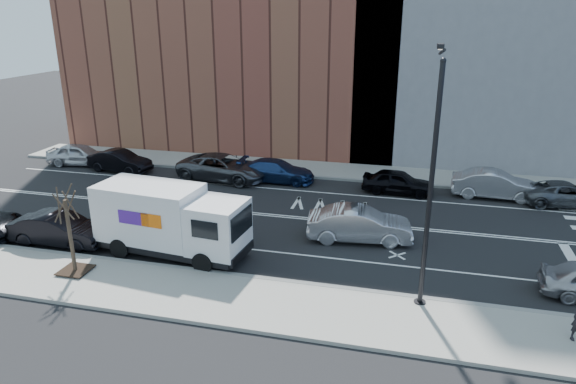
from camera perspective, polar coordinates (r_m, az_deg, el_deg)
The scene contains 19 objects.
ground at distance 27.63m, azimuth -0.16°, elevation -2.76°, with size 120.00×120.00×0.00m, color black.
sidewalk_near at distance 20.07m, azimuth -6.43°, elevation -11.77°, with size 44.00×3.60×0.15m, color gray.
sidewalk_far at distance 35.73m, azimuth 3.29°, elevation 2.53°, with size 44.00×3.60×0.15m, color gray.
curb_near at distance 21.53m, azimuth -4.77°, elevation -9.37°, with size 44.00×0.25×0.17m, color gray.
curb_far at distance 34.04m, azimuth 2.72°, elevation 1.69°, with size 44.00×0.25×0.17m, color gray.
road_markings at distance 27.63m, azimuth -0.16°, elevation -2.75°, with size 40.00×8.60×0.01m, color white, non-canonical shape.
bldg_brick at distance 42.87m, azimuth -5.81°, elevation 20.07°, with size 26.00×10.00×22.00m, color brown.
streetlight at distance 18.70m, azimuth 15.67°, elevation 2.07°, with size 0.44×4.02×9.34m.
street_tree at distance 22.93m, azimuth -22.93°, elevation -5.27°, with size 1.20×1.20×3.75m.
fedex_van at distance 23.45m, azimuth -12.96°, elevation -3.04°, with size 7.16×3.06×3.18m.
far_parked_a at distance 39.71m, azimuth -22.13°, elevation 3.89°, with size 1.83×4.54×1.55m, color silver.
far_parked_b at distance 37.11m, azimuth -18.17°, elevation 3.28°, with size 1.55×4.46×1.47m, color black.
far_parked_c at distance 33.76m, azimuth -7.21°, elevation 2.73°, with size 2.76×5.98×1.66m, color #494B50.
far_parked_d at distance 33.18m, azimuth -1.29°, elevation 2.38°, with size 2.00×4.93×1.43m, color navy.
far_parked_e at distance 31.67m, azimuth 12.11°, elevation 1.12°, with size 1.71×4.25×1.45m, color black.
far_parked_f at distance 32.56m, azimuth 22.03°, elevation 0.77°, with size 1.72×4.94×1.63m, color #B7B7BC.
far_parked_g at distance 33.07m, azimuth 28.54°, elevation -0.19°, with size 2.23×4.83×1.34m, color #4F5357.
driving_sedan at distance 24.79m, azimuth 7.95°, elevation -3.59°, with size 1.73×4.97×1.64m, color #B5B4BA.
near_parked_rear_a at distance 26.45m, azimuth -24.06°, elevation -3.80°, with size 1.62×4.65×1.53m, color black.
Camera 1 is at (6.25, -24.82, 10.41)m, focal length 32.00 mm.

